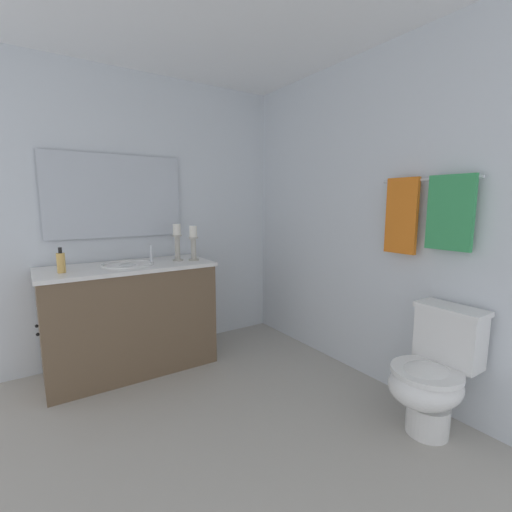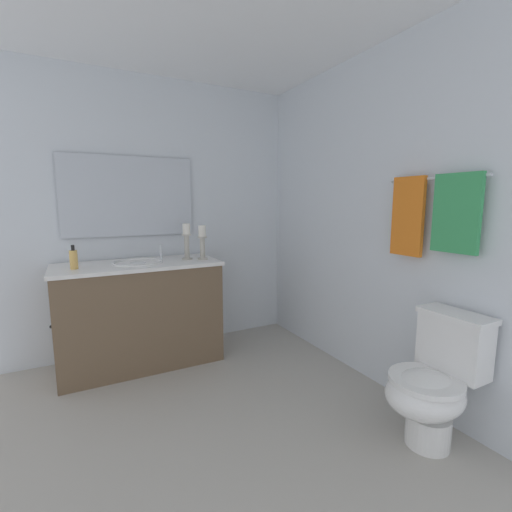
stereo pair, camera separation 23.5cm
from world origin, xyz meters
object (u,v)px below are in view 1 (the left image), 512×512
object	(u,v)px
vanity_cabinet	(131,317)
candle_holder_short	(177,241)
sink_basin	(128,270)
towel_center	(450,213)
toilet	(433,374)
towel_near_vanity	(401,216)
mirror	(116,196)
candle_holder_tall	(193,242)
soap_bottle	(61,262)
towel_bar	(428,179)

from	to	relation	value
vanity_cabinet	candle_holder_short	size ratio (longest dim) A/B	4.19
sink_basin	towel_center	world-z (taller)	towel_center
candle_holder_short	toilet	bearing A→B (deg)	25.12
candle_holder_short	towel_near_vanity	bearing A→B (deg)	36.91
towel_center	mirror	bearing A→B (deg)	-144.04
vanity_cabinet	candle_holder_tall	world-z (taller)	candle_holder_tall
soap_bottle	towel_near_vanity	distance (m)	2.38
candle_holder_tall	towel_near_vanity	xyz separation A→B (m)	(1.34, 0.93, 0.24)
candle_holder_short	soap_bottle	distance (m)	0.88
towel_center	vanity_cabinet	bearing A→B (deg)	-139.87
towel_bar	candle_holder_short	bearing A→B (deg)	-145.58
towel_near_vanity	vanity_cabinet	bearing A→B (deg)	-134.02
towel_center	towel_bar	bearing A→B (deg)	173.62
candle_holder_short	toilet	world-z (taller)	candle_holder_short
soap_bottle	towel_bar	size ratio (longest dim) A/B	0.28
soap_bottle	towel_bar	xyz separation A→B (m)	(1.51, 1.94, 0.56)
sink_basin	candle_holder_short	size ratio (longest dim) A/B	1.29
sink_basin	towel_near_vanity	bearing A→B (deg)	45.97
soap_bottle	toilet	bearing A→B (deg)	44.42
candle_holder_short	mirror	bearing A→B (deg)	-125.59
sink_basin	towel_bar	world-z (taller)	towel_bar
candle_holder_tall	towel_center	size ratio (longest dim) A/B	0.66
mirror	candle_holder_short	size ratio (longest dim) A/B	3.52
towel_bar	toilet	bearing A→B (deg)	-42.26
toilet	towel_near_vanity	world-z (taller)	towel_near_vanity
candle_holder_short	towel_center	xyz separation A→B (m)	(1.72, 1.05, 0.26)
sink_basin	toilet	xyz separation A→B (m)	(1.82, 1.26, -0.46)
toilet	towel_center	world-z (taller)	towel_center
sink_basin	candle_holder_tall	xyz separation A→B (m)	(0.07, 0.53, 0.20)
towel_bar	soap_bottle	bearing A→B (deg)	-127.88
sink_basin	soap_bottle	bearing A→B (deg)	-82.77
soap_bottle	toilet	size ratio (longest dim) A/B	0.24
mirror	towel_bar	world-z (taller)	mirror
vanity_cabinet	towel_near_vanity	bearing A→B (deg)	45.98
mirror	towel_center	distance (m)	2.49
towel_bar	towel_near_vanity	distance (m)	0.28
mirror	towel_bar	distance (m)	2.37
candle_holder_short	towel_bar	bearing A→B (deg)	34.42
vanity_cabinet	mirror	xyz separation A→B (m)	(-0.28, 0.00, 0.97)
toilet	towel_center	distance (m)	0.96
vanity_cabinet	towel_bar	bearing A→B (deg)	43.24
towel_bar	towel_near_vanity	xyz separation A→B (m)	(-0.16, -0.02, -0.23)
candle_holder_tall	toilet	xyz separation A→B (m)	(1.75, 0.72, -0.66)
mirror	towel_center	xyz separation A→B (m)	(2.01, 1.46, -0.11)
sink_basin	towel_center	bearing A→B (deg)	40.11
towel_bar	towel_center	bearing A→B (deg)	-6.38
toilet	sink_basin	bearing A→B (deg)	-145.35
vanity_cabinet	toilet	bearing A→B (deg)	34.67
sink_basin	towel_near_vanity	distance (m)	2.08
candle_holder_short	soap_bottle	world-z (taller)	candle_holder_short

